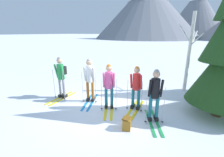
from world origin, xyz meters
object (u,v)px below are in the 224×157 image
(backpack_on_snow_front, at_px, (127,123))
(skier_in_white, at_px, (90,77))
(skier_in_red, at_px, (136,86))
(skier_in_pink, at_px, (109,85))
(skier_in_green, at_px, (61,75))
(birch_tree_tall, at_px, (189,52))
(skier_in_black, at_px, (155,94))

(backpack_on_snow_front, bearing_deg, skier_in_white, 153.77)
(skier_in_white, xyz_separation_m, skier_in_red, (1.93, 0.29, -0.11))
(skier_in_white, xyz_separation_m, skier_in_pink, (1.02, -0.18, -0.10))
(skier_in_green, relative_size, birch_tree_tall, 0.49)
(skier_in_pink, relative_size, skier_in_black, 0.99)
(skier_in_green, bearing_deg, skier_in_black, 1.46)
(skier_in_red, bearing_deg, backpack_on_snow_front, -79.52)
(skier_in_black, bearing_deg, backpack_on_snow_front, -123.60)
(skier_in_green, xyz_separation_m, skier_in_pink, (2.33, 0.15, -0.10))
(skier_in_white, bearing_deg, backpack_on_snow_front, -26.23)
(skier_in_white, height_order, skier_in_red, skier_in_white)
(skier_in_pink, distance_m, skier_in_black, 1.72)
(skier_in_pink, distance_m, backpack_on_snow_front, 1.65)
(skier_in_red, bearing_deg, birch_tree_tall, 64.68)
(skier_in_green, height_order, skier_in_white, skier_in_green)
(skier_in_white, bearing_deg, skier_in_green, -165.99)
(skier_in_white, distance_m, birch_tree_tall, 4.78)
(skier_in_white, relative_size, backpack_on_snow_front, 4.82)
(skier_in_white, relative_size, skier_in_black, 1.05)
(skier_in_white, bearing_deg, birch_tree_tall, 44.56)
(skier_in_green, height_order, skier_in_red, skier_in_green)
(skier_in_white, relative_size, skier_in_red, 1.03)
(skier_in_green, relative_size, skier_in_pink, 1.06)
(skier_in_white, relative_size, birch_tree_tall, 0.49)
(skier_in_pink, relative_size, skier_in_red, 0.97)
(birch_tree_tall, xyz_separation_m, backpack_on_snow_front, (-1.17, -4.37, -1.73))
(skier_in_pink, bearing_deg, backpack_on_snow_front, -37.71)
(skier_in_black, bearing_deg, skier_in_green, -178.54)
(birch_tree_tall, bearing_deg, skier_in_green, -142.11)
(skier_in_green, bearing_deg, birch_tree_tall, 37.89)
(skier_in_green, relative_size, skier_in_black, 1.05)
(skier_in_green, distance_m, birch_tree_tall, 5.97)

